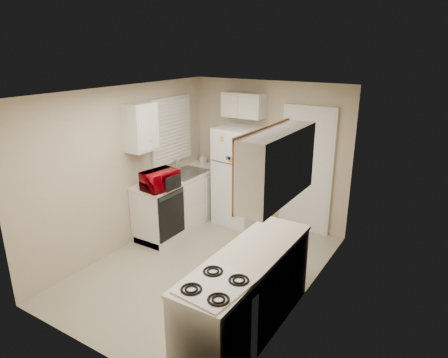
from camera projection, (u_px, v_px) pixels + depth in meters
The scene contains 19 objects.
floor at pixel (205, 267), 5.54m from camera, with size 3.80×3.80×0.00m, color #BEB99D.
ceiling at pixel (202, 91), 4.77m from camera, with size 3.80×3.80×0.00m, color white.
wall_left at pixel (125, 169), 5.86m from camera, with size 3.80×3.80×0.00m, color #BFB095.
wall_right at pixel (307, 208), 4.45m from camera, with size 3.80×3.80×0.00m, color #BFB095.
wall_back at pixel (268, 154), 6.69m from camera, with size 2.80×2.80×0.00m, color #BFB095.
wall_front at pixel (85, 245), 3.63m from camera, with size 2.80×2.80×0.00m, color #BFB095.
left_counter at pixel (181, 201), 6.67m from camera, with size 0.60×1.80×0.90m, color silver.
dishwasher at pixel (172, 215), 6.03m from camera, with size 0.03×0.58×0.72m, color black.
sink at pixel (186, 175), 6.66m from camera, with size 0.54×0.74×0.16m, color gray.
microwave at pixel (160, 180), 5.86m from camera, with size 0.29×0.51×0.34m, color #7B0009.
soap_bottle at pixel (203, 159), 7.12m from camera, with size 0.08×0.09×0.19m, color silver.
window_blinds at pixel (172, 130), 6.56m from camera, with size 0.10×0.98×1.08m, color silver.
upper_cabinet_left at pixel (141, 127), 5.77m from camera, with size 0.30×0.45×0.70m, color silver.
refrigerator at pixel (239, 177), 6.68m from camera, with size 0.69×0.67×1.67m, color white.
cabinet_over_fridge at pixel (244, 105), 6.51m from camera, with size 0.70×0.30×0.40m, color silver.
interior_door at pixel (306, 171), 6.36m from camera, with size 0.86×0.06×2.08m, color white.
right_counter at pixel (247, 293), 4.20m from camera, with size 0.60×2.00×0.90m, color silver.
stove at pixel (216, 334), 3.69m from camera, with size 0.51×0.63×0.77m, color white.
upper_cabinet_right at pixel (278, 165), 3.94m from camera, with size 0.30×1.20×0.70m, color silver.
Camera 1 is at (2.80, -3.98, 2.93)m, focal length 32.00 mm.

